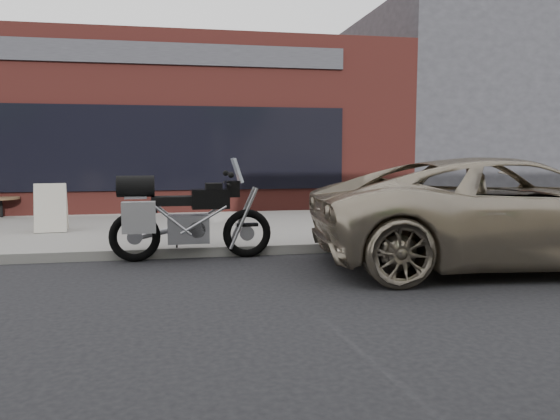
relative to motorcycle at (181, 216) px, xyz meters
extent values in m
plane|color=black|center=(1.06, -3.87, -0.66)|extent=(120.00, 120.00, 0.00)
cube|color=gray|center=(1.06, 3.13, -0.59)|extent=(44.00, 6.00, 0.15)
cube|color=#55201B|center=(-0.94, 10.13, 1.59)|extent=(14.00, 10.00, 4.50)
cube|color=black|center=(-0.94, 5.10, 1.04)|extent=(10.00, 0.08, 2.00)
cube|color=#27272C|center=(-0.94, 5.10, 3.24)|extent=(10.00, 0.08, 0.50)
cube|color=#27272C|center=(11.06, 10.13, 2.34)|extent=(10.00, 10.00, 6.00)
torus|color=black|center=(-0.68, 0.01, -0.29)|extent=(0.75, 0.14, 0.75)
torus|color=black|center=(1.00, 0.05, -0.29)|extent=(0.75, 0.14, 0.75)
cube|color=#B7B7BC|center=(0.10, 0.03, -0.19)|extent=(0.62, 0.35, 0.42)
cube|color=black|center=(0.44, 0.04, 0.25)|extent=(0.57, 0.37, 0.29)
cube|color=black|center=(-0.12, 0.02, 0.23)|extent=(0.62, 0.33, 0.13)
cube|color=black|center=(-0.51, 0.01, 0.14)|extent=(0.34, 0.25, 0.16)
cube|color=black|center=(0.77, 0.05, 0.40)|extent=(0.21, 0.27, 0.25)
cube|color=silver|center=(0.85, 0.05, 0.68)|extent=(0.17, 0.34, 0.37)
cylinder|color=black|center=(0.70, 0.04, 0.48)|extent=(0.05, 0.78, 0.03)
cube|color=#B7B7BC|center=(-0.64, 0.01, 0.30)|extent=(0.32, 0.34, 0.03)
cube|color=gray|center=(-0.59, -0.28, 0.03)|extent=(0.47, 0.21, 0.45)
cylinder|color=black|center=(-0.64, 0.01, 0.46)|extent=(0.54, 0.33, 0.31)
cylinder|color=#B7B7BC|center=(-0.35, 0.19, -0.27)|extent=(0.62, 0.11, 0.22)
imported|color=tan|center=(4.56, -1.27, 0.11)|extent=(5.76, 3.07, 1.54)
cube|color=white|center=(-2.34, 2.32, -0.07)|extent=(0.58, 0.33, 0.89)
cube|color=white|center=(-2.36, 2.56, -0.07)|extent=(0.58, 0.33, 0.89)
cylinder|color=black|center=(-3.94, 4.93, -0.31)|extent=(0.07, 0.07, 0.41)
cylinder|color=#4A3522|center=(-3.94, 4.93, -0.08)|extent=(0.79, 0.79, 0.05)
camera|label=1|loc=(-0.05, -8.20, 0.96)|focal=35.00mm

